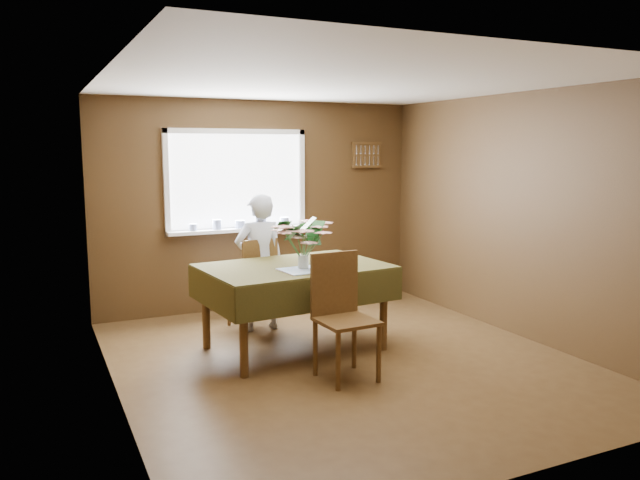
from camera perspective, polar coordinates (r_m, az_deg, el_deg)
name	(u,v)px	position (r m, az deg, el deg)	size (l,w,h in m)	color
floor	(345,361)	(5.84, 2.34, -10.98)	(4.50, 4.50, 0.00)	#4A3219
ceiling	(347,82)	(5.54, 2.50, 14.24)	(4.50, 4.50, 0.00)	white
wall_back	(261,205)	(7.60, -5.46, 3.19)	(4.00, 4.00, 0.00)	brown
wall_front	(530,270)	(3.73, 18.63, -2.65)	(4.00, 4.00, 0.00)	brown
wall_left	(111,240)	(4.96, -18.54, 0.01)	(4.50, 4.50, 0.00)	brown
wall_right	(519,216)	(6.71, 17.76, 2.13)	(4.50, 4.50, 0.00)	brown
window_assembly	(239,198)	(7.45, -7.46, 3.85)	(1.72, 0.20, 1.22)	white
spoon_rack	(367,155)	(8.15, 4.30, 7.77)	(0.44, 0.05, 0.33)	brown
dining_table	(294,276)	(5.98, -2.37, -3.28)	(1.81, 1.32, 0.84)	brown
chair_far	(255,280)	(6.74, -5.95, -3.63)	(0.50, 0.50, 0.99)	brown
chair_near	(341,311)	(5.32, 1.97, -6.49)	(0.48, 0.48, 1.06)	brown
seated_woman	(260,262)	(6.67, -5.55, -2.04)	(0.53, 0.35, 1.46)	white
flower_bouquet	(303,238)	(5.74, -1.55, 0.16)	(0.51, 0.51, 0.44)	white
side_plate	(329,259)	(6.25, 0.80, -1.75)	(0.24, 0.24, 0.01)	white
table_knife	(319,266)	(5.85, -0.11, -2.43)	(0.02, 0.24, 0.00)	silver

